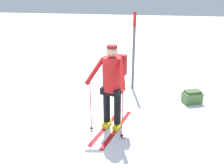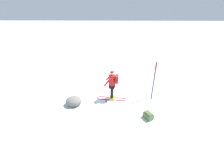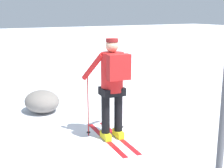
{
  "view_description": "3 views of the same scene",
  "coord_description": "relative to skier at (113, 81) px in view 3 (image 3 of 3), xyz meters",
  "views": [
    {
      "loc": [
        4.09,
        2.04,
        2.59
      ],
      "look_at": [
        0.15,
        0.79,
        1.01
      ],
      "focal_mm": 35.0,
      "sensor_mm": 36.0,
      "label": 1
    },
    {
      "loc": [
        0.01,
        8.21,
        5.13
      ],
      "look_at": [
        0.15,
        0.79,
        1.01
      ],
      "focal_mm": 24.0,
      "sensor_mm": 36.0,
      "label": 2
    },
    {
      "loc": [
        -4.44,
        3.42,
        2.25
      ],
      "look_at": [
        0.15,
        0.79,
        1.01
      ],
      "focal_mm": 50.0,
      "sensor_mm": 36.0,
      "label": 3
    }
  ],
  "objects": [
    {
      "name": "rock_boulder",
      "position": [
        2.15,
        0.62,
        -0.82
      ],
      "size": [
        0.9,
        0.77,
        0.5
      ],
      "primitive_type": "ellipsoid",
      "color": "slate",
      "rests_on": "ground_plane"
    },
    {
      "name": "ground_plane",
      "position": [
        -0.13,
        -0.79,
        -1.07
      ],
      "size": [
        80.0,
        80.0,
        0.0
      ],
      "primitive_type": "plane",
      "color": "white"
    },
    {
      "name": "skier",
      "position": [
        0.0,
        0.0,
        0.0
      ],
      "size": [
        1.65,
        0.88,
        1.8
      ],
      "color": "red",
      "rests_on": "ground_plane"
    }
  ]
}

